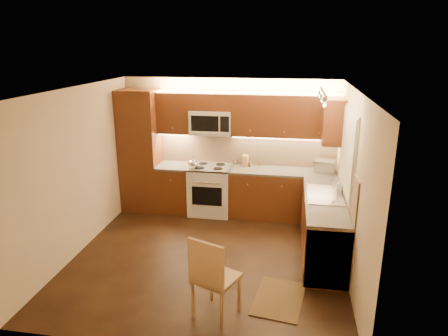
% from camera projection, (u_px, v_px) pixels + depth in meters
% --- Properties ---
extents(floor, '(4.00, 4.00, 0.01)m').
position_uv_depth(floor, '(208.00, 257.00, 6.16)').
color(floor, black).
rests_on(floor, ground).
extents(ceiling, '(4.00, 4.00, 0.01)m').
position_uv_depth(ceiling, '(206.00, 90.00, 5.43)').
color(ceiling, beige).
rests_on(ceiling, ground).
extents(wall_back, '(4.00, 0.01, 2.50)m').
position_uv_depth(wall_back, '(229.00, 145.00, 7.68)').
color(wall_back, beige).
rests_on(wall_back, ground).
extents(wall_front, '(4.00, 0.01, 2.50)m').
position_uv_depth(wall_front, '(165.00, 244.00, 3.91)').
color(wall_front, beige).
rests_on(wall_front, ground).
extents(wall_left, '(0.01, 4.00, 2.50)m').
position_uv_depth(wall_left, '(77.00, 172.00, 6.11)').
color(wall_left, beige).
rests_on(wall_left, ground).
extents(wall_right, '(0.01, 4.00, 2.50)m').
position_uv_depth(wall_right, '(352.00, 187.00, 5.47)').
color(wall_right, beige).
rests_on(wall_right, ground).
extents(pantry, '(0.70, 0.60, 2.30)m').
position_uv_depth(pantry, '(141.00, 151.00, 7.69)').
color(pantry, '#461A0F').
rests_on(pantry, floor).
extents(base_cab_back_left, '(0.62, 0.60, 0.86)m').
position_uv_depth(base_cab_back_left, '(176.00, 189.00, 7.79)').
color(base_cab_back_left, '#461A0F').
rests_on(base_cab_back_left, floor).
extents(counter_back_left, '(0.62, 0.60, 0.04)m').
position_uv_depth(counter_back_left, '(175.00, 166.00, 7.66)').
color(counter_back_left, '#3D3B38').
rests_on(counter_back_left, base_cab_back_left).
extents(base_cab_back_right, '(1.92, 0.60, 0.86)m').
position_uv_depth(base_cab_back_right, '(282.00, 195.00, 7.47)').
color(base_cab_back_right, '#461A0F').
rests_on(base_cab_back_right, floor).
extents(counter_back_right, '(1.92, 0.60, 0.04)m').
position_uv_depth(counter_back_right, '(283.00, 172.00, 7.34)').
color(counter_back_right, '#3D3B38').
rests_on(counter_back_right, base_cab_back_right).
extents(base_cab_right, '(0.60, 2.00, 0.86)m').
position_uv_depth(base_cab_right, '(323.00, 228.00, 6.14)').
color(base_cab_right, '#461A0F').
rests_on(base_cab_right, floor).
extents(counter_right, '(0.60, 2.00, 0.04)m').
position_uv_depth(counter_right, '(325.00, 200.00, 6.01)').
color(counter_right, '#3D3B38').
rests_on(counter_right, base_cab_right).
extents(dishwasher, '(0.58, 0.60, 0.84)m').
position_uv_depth(dishwasher, '(327.00, 250.00, 5.48)').
color(dishwasher, silver).
rests_on(dishwasher, floor).
extents(backsplash_back, '(3.30, 0.02, 0.60)m').
position_uv_depth(backsplash_back, '(247.00, 149.00, 7.63)').
color(backsplash_back, tan).
rests_on(backsplash_back, wall_back).
extents(backsplash_right, '(0.02, 2.00, 0.60)m').
position_uv_depth(backsplash_right, '(348.00, 181.00, 5.87)').
color(backsplash_right, tan).
rests_on(backsplash_right, wall_right).
extents(upper_cab_back_left, '(0.62, 0.35, 0.75)m').
position_uv_depth(upper_cab_back_left, '(175.00, 113.00, 7.49)').
color(upper_cab_back_left, '#461A0F').
rests_on(upper_cab_back_left, wall_back).
extents(upper_cab_back_right, '(1.92, 0.35, 0.75)m').
position_uv_depth(upper_cab_back_right, '(286.00, 116.00, 7.16)').
color(upper_cab_back_right, '#461A0F').
rests_on(upper_cab_back_right, wall_back).
extents(upper_cab_bridge, '(0.76, 0.35, 0.31)m').
position_uv_depth(upper_cab_bridge, '(211.00, 102.00, 7.31)').
color(upper_cab_bridge, '#461A0F').
rests_on(upper_cab_bridge, wall_back).
extents(upper_cab_right_corner, '(0.35, 0.50, 0.75)m').
position_uv_depth(upper_cab_right_corner, '(333.00, 122.00, 6.64)').
color(upper_cab_right_corner, '#461A0F').
rests_on(upper_cab_right_corner, wall_right).
extents(stove, '(0.76, 0.65, 0.92)m').
position_uv_depth(stove, '(210.00, 190.00, 7.65)').
color(stove, silver).
rests_on(stove, floor).
extents(microwave, '(0.76, 0.38, 0.44)m').
position_uv_depth(microwave, '(211.00, 122.00, 7.41)').
color(microwave, silver).
rests_on(microwave, wall_back).
extents(window_frame, '(0.03, 1.44, 1.24)m').
position_uv_depth(window_frame, '(348.00, 151.00, 5.89)').
color(window_frame, silver).
rests_on(window_frame, wall_right).
extents(window_blinds, '(0.02, 1.36, 1.16)m').
position_uv_depth(window_blinds, '(347.00, 151.00, 5.90)').
color(window_blinds, silver).
rests_on(window_blinds, wall_right).
extents(sink, '(0.52, 0.86, 0.15)m').
position_uv_depth(sink, '(325.00, 190.00, 6.12)').
color(sink, silver).
rests_on(sink, counter_right).
extents(faucet, '(0.20, 0.04, 0.30)m').
position_uv_depth(faucet, '(338.00, 186.00, 6.07)').
color(faucet, silver).
rests_on(faucet, counter_right).
extents(track_light_bar, '(0.04, 1.20, 0.03)m').
position_uv_depth(track_light_bar, '(323.00, 92.00, 5.57)').
color(track_light_bar, silver).
rests_on(track_light_bar, ceiling).
extents(kettle, '(0.22, 0.22, 0.22)m').
position_uv_depth(kettle, '(193.00, 162.00, 7.38)').
color(kettle, silver).
rests_on(kettle, stove).
extents(toaster_oven, '(0.41, 0.35, 0.22)m').
position_uv_depth(toaster_oven, '(325.00, 166.00, 7.21)').
color(toaster_oven, silver).
rests_on(toaster_oven, counter_back_right).
extents(knife_block, '(0.12, 0.16, 0.20)m').
position_uv_depth(knife_block, '(245.00, 161.00, 7.59)').
color(knife_block, olive).
rests_on(knife_block, counter_back_right).
extents(spice_jar_a, '(0.05, 0.05, 0.09)m').
position_uv_depth(spice_jar_a, '(236.00, 162.00, 7.68)').
color(spice_jar_a, silver).
rests_on(spice_jar_a, counter_back_right).
extents(spice_jar_b, '(0.05, 0.05, 0.10)m').
position_uv_depth(spice_jar_b, '(260.00, 163.00, 7.60)').
color(spice_jar_b, brown).
rests_on(spice_jar_b, counter_back_right).
extents(spice_jar_c, '(0.04, 0.04, 0.10)m').
position_uv_depth(spice_jar_c, '(251.00, 164.00, 7.54)').
color(spice_jar_c, silver).
rests_on(spice_jar_c, counter_back_right).
extents(spice_jar_d, '(0.05, 0.05, 0.09)m').
position_uv_depth(spice_jar_d, '(250.00, 164.00, 7.58)').
color(spice_jar_d, brown).
rests_on(spice_jar_d, counter_back_right).
extents(soap_bottle, '(0.11, 0.11, 0.19)m').
position_uv_depth(soap_bottle, '(340.00, 185.00, 6.29)').
color(soap_bottle, '#B3B3B7').
rests_on(soap_bottle, counter_right).
extents(rug, '(0.70, 0.95, 0.01)m').
position_uv_depth(rug, '(279.00, 299.00, 5.13)').
color(rug, black).
rests_on(rug, floor).
extents(dining_chair, '(0.60, 0.60, 1.04)m').
position_uv_depth(dining_chair, '(216.00, 276.00, 4.70)').
color(dining_chair, olive).
rests_on(dining_chair, floor).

